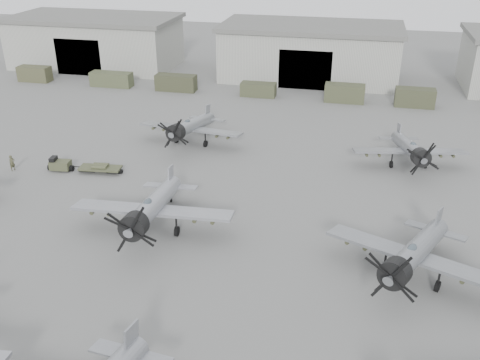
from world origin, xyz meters
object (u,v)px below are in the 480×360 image
(aircraft_mid_1, at_px, (151,208))
(ground_crew, at_px, (12,163))
(aircraft_far_1, at_px, (411,149))
(aircraft_far_0, at_px, (190,127))
(tug_trailer, at_px, (75,166))
(aircraft_mid_2, at_px, (413,254))

(aircraft_mid_1, relative_size, ground_crew, 7.98)
(aircraft_far_1, bearing_deg, aircraft_far_0, 166.53)
(aircraft_far_1, height_order, ground_crew, aircraft_far_1)
(tug_trailer, relative_size, ground_crew, 4.48)
(aircraft_mid_2, xyz_separation_m, aircraft_far_0, (-23.48, 21.61, -0.13))
(aircraft_far_0, distance_m, aircraft_far_1, 24.53)
(tug_trailer, bearing_deg, aircraft_mid_1, -44.68)
(tug_trailer, bearing_deg, ground_crew, -174.67)
(aircraft_far_0, height_order, tug_trailer, aircraft_far_0)
(aircraft_mid_1, bearing_deg, aircraft_mid_2, -9.64)
(aircraft_mid_1, xyz_separation_m, tug_trailer, (-12.41, 9.98, -1.89))
(aircraft_mid_2, bearing_deg, ground_crew, -172.87)
(ground_crew, bearing_deg, aircraft_far_0, -32.78)
(aircraft_mid_1, relative_size, aircraft_far_1, 1.13)
(aircraft_far_0, xyz_separation_m, aircraft_far_1, (24.50, -1.07, -0.09))
(tug_trailer, height_order, ground_crew, ground_crew)
(aircraft_far_0, bearing_deg, ground_crew, -139.59)
(aircraft_mid_1, xyz_separation_m, ground_crew, (-18.93, 8.69, -1.61))
(aircraft_far_1, bearing_deg, ground_crew, -177.40)
(aircraft_mid_1, height_order, aircraft_far_1, aircraft_mid_1)
(aircraft_mid_2, distance_m, tug_trailer, 35.17)
(aircraft_mid_1, height_order, aircraft_mid_2, aircraft_mid_1)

